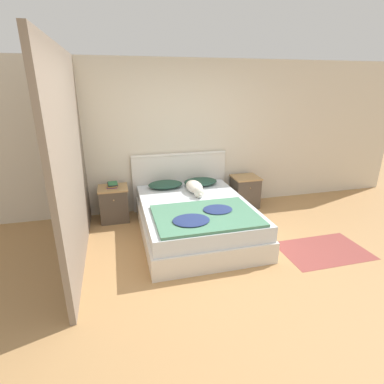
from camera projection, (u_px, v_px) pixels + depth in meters
The scene contains 13 objects.
ground_plane at pixel (214, 271), 3.65m from camera, with size 16.00×16.00×0.00m, color tan.
wall_back at pixel (176, 138), 5.15m from camera, with size 9.00×0.06×2.55m.
wall_side_left at pixel (73, 157), 3.80m from camera, with size 0.06×3.10×2.55m.
bed at pixel (196, 219), 4.47m from camera, with size 1.60×2.09×0.50m.
headboard at pixel (180, 180), 5.35m from camera, with size 1.68×0.06×1.02m.
nightstand_left at pixel (114, 204), 4.94m from camera, with size 0.47×0.45×0.57m.
nightstand_right at pixel (245, 192), 5.49m from camera, with size 0.47×0.45×0.57m.
pillow_left at pixel (165, 184), 5.02m from camera, with size 0.57×0.39×0.11m.
pillow_right at pixel (201, 182), 5.17m from camera, with size 0.57×0.39×0.11m.
quilt at pixel (205, 216), 3.91m from camera, with size 1.34×0.99×0.06m.
dog at pixel (195, 188), 4.80m from camera, with size 0.25×0.72×0.17m.
book_stack at pixel (112, 185), 4.84m from camera, with size 0.17×0.24×0.08m.
rug at pixel (323, 250), 4.09m from camera, with size 1.16×0.76×0.00m.
Camera 1 is at (-1.04, -2.94, 2.14)m, focal length 28.00 mm.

